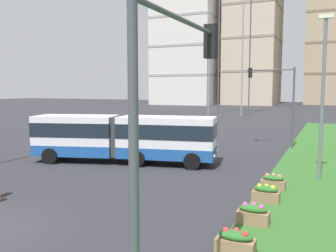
{
  "coord_description": "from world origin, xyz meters",
  "views": [
    {
      "loc": [
        10.74,
        -7.67,
        4.75
      ],
      "look_at": [
        0.57,
        14.64,
        2.2
      ],
      "focal_mm": 38.31,
      "sensor_mm": 36.0,
      "label": 1
    }
  ],
  "objects_px": {
    "flower_planter_2": "(266,193)",
    "apartment_tower_westcentre": "(254,26)",
    "flower_planter_3": "(273,182)",
    "streetlight_median": "(323,91)",
    "articulated_bus": "(124,137)",
    "traffic_light_near_right": "(169,113)",
    "apartment_tower_west": "(186,35)",
    "flower_planter_0": "(235,242)",
    "flower_planter_1": "(253,214)",
    "traffic_light_far_right": "(278,93)"
  },
  "relations": [
    {
      "from": "articulated_bus",
      "to": "flower_planter_3",
      "type": "relative_size",
      "value": 10.95
    },
    {
      "from": "articulated_bus",
      "to": "apartment_tower_west",
      "type": "distance_m",
      "value": 90.02
    },
    {
      "from": "traffic_light_far_right",
      "to": "apartment_tower_westcentre",
      "type": "height_order",
      "value": "apartment_tower_westcentre"
    },
    {
      "from": "traffic_light_near_right",
      "to": "apartment_tower_westcentre",
      "type": "relative_size",
      "value": 0.13
    },
    {
      "from": "apartment_tower_west",
      "to": "articulated_bus",
      "type": "bearing_deg",
      "value": -70.98
    },
    {
      "from": "traffic_light_near_right",
      "to": "apartment_tower_west",
      "type": "distance_m",
      "value": 105.3
    },
    {
      "from": "apartment_tower_west",
      "to": "apartment_tower_westcentre",
      "type": "distance_m",
      "value": 20.34
    },
    {
      "from": "flower_planter_3",
      "to": "streetlight_median",
      "type": "xyz_separation_m",
      "value": [
        1.9,
        2.83,
        4.22
      ]
    },
    {
      "from": "streetlight_median",
      "to": "traffic_light_far_right",
      "type": "bearing_deg",
      "value": 109.3
    },
    {
      "from": "articulated_bus",
      "to": "flower_planter_2",
      "type": "height_order",
      "value": "articulated_bus"
    },
    {
      "from": "flower_planter_0",
      "to": "flower_planter_1",
      "type": "xyz_separation_m",
      "value": [
        0.0,
        2.52,
        0.0
      ]
    },
    {
      "from": "traffic_light_far_right",
      "to": "traffic_light_near_right",
      "type": "bearing_deg",
      "value": -87.16
    },
    {
      "from": "flower_planter_0",
      "to": "flower_planter_2",
      "type": "height_order",
      "value": "same"
    },
    {
      "from": "traffic_light_near_right",
      "to": "streetlight_median",
      "type": "height_order",
      "value": "streetlight_median"
    },
    {
      "from": "traffic_light_far_right",
      "to": "apartment_tower_west",
      "type": "relative_size",
      "value": 0.15
    },
    {
      "from": "articulated_bus",
      "to": "flower_planter_0",
      "type": "height_order",
      "value": "articulated_bus"
    },
    {
      "from": "flower_planter_0",
      "to": "apartment_tower_west",
      "type": "distance_m",
      "value": 102.78
    },
    {
      "from": "apartment_tower_westcentre",
      "to": "streetlight_median",
      "type": "bearing_deg",
      "value": -76.53
    },
    {
      "from": "flower_planter_3",
      "to": "apartment_tower_west",
      "type": "relative_size",
      "value": 0.03
    },
    {
      "from": "articulated_bus",
      "to": "streetlight_median",
      "type": "bearing_deg",
      "value": 0.55
    },
    {
      "from": "flower_planter_1",
      "to": "flower_planter_0",
      "type": "bearing_deg",
      "value": -90.0
    },
    {
      "from": "streetlight_median",
      "to": "apartment_tower_westcentre",
      "type": "xyz_separation_m",
      "value": [
        -21.78,
        90.93,
        18.95
      ]
    },
    {
      "from": "flower_planter_3",
      "to": "apartment_tower_west",
      "type": "height_order",
      "value": "apartment_tower_west"
    },
    {
      "from": "flower_planter_0",
      "to": "traffic_light_far_right",
      "type": "height_order",
      "value": "traffic_light_far_right"
    },
    {
      "from": "articulated_bus",
      "to": "flower_planter_3",
      "type": "distance_m",
      "value": 10.22
    },
    {
      "from": "apartment_tower_west",
      "to": "flower_planter_0",
      "type": "bearing_deg",
      "value": -67.56
    },
    {
      "from": "traffic_light_near_right",
      "to": "traffic_light_far_right",
      "type": "bearing_deg",
      "value": 92.84
    },
    {
      "from": "articulated_bus",
      "to": "flower_planter_1",
      "type": "bearing_deg",
      "value": -37.29
    },
    {
      "from": "articulated_bus",
      "to": "apartment_tower_westcentre",
      "type": "distance_m",
      "value": 94.19
    },
    {
      "from": "flower_planter_0",
      "to": "flower_planter_2",
      "type": "bearing_deg",
      "value": 90.0
    },
    {
      "from": "traffic_light_near_right",
      "to": "apartment_tower_west",
      "type": "xyz_separation_m",
      "value": [
        -38.03,
        96.76,
        16.71
      ]
    },
    {
      "from": "traffic_light_far_right",
      "to": "apartment_tower_west",
      "type": "bearing_deg",
      "value": 116.76
    },
    {
      "from": "flower_planter_3",
      "to": "apartment_tower_westcentre",
      "type": "bearing_deg",
      "value": 101.97
    },
    {
      "from": "flower_planter_2",
      "to": "apartment_tower_westcentre",
      "type": "bearing_deg",
      "value": 101.72
    },
    {
      "from": "flower_planter_1",
      "to": "apartment_tower_westcentre",
      "type": "distance_m",
      "value": 103.11
    },
    {
      "from": "flower_planter_1",
      "to": "articulated_bus",
      "type": "bearing_deg",
      "value": 142.71
    },
    {
      "from": "flower_planter_3",
      "to": "articulated_bus",
      "type": "bearing_deg",
      "value": 164.47
    },
    {
      "from": "apartment_tower_west",
      "to": "flower_planter_2",
      "type": "bearing_deg",
      "value": -66.38
    },
    {
      "from": "streetlight_median",
      "to": "apartment_tower_westcentre",
      "type": "bearing_deg",
      "value": 103.47
    },
    {
      "from": "flower_planter_3",
      "to": "traffic_light_near_right",
      "type": "xyz_separation_m",
      "value": [
        -0.4,
        -10.93,
        3.89
      ]
    },
    {
      "from": "flower_planter_1",
      "to": "traffic_light_far_right",
      "type": "bearing_deg",
      "value": 95.15
    },
    {
      "from": "flower_planter_2",
      "to": "apartment_tower_west",
      "type": "distance_m",
      "value": 98.09
    },
    {
      "from": "streetlight_median",
      "to": "flower_planter_0",
      "type": "bearing_deg",
      "value": -100.68
    },
    {
      "from": "articulated_bus",
      "to": "traffic_light_near_right",
      "type": "distance_m",
      "value": 16.77
    },
    {
      "from": "traffic_light_far_right",
      "to": "traffic_light_near_right",
      "type": "height_order",
      "value": "traffic_light_far_right"
    },
    {
      "from": "apartment_tower_westcentre",
      "to": "articulated_bus",
      "type": "bearing_deg",
      "value": -83.67
    },
    {
      "from": "traffic_light_near_right",
      "to": "flower_planter_2",
      "type": "bearing_deg",
      "value": 87.42
    },
    {
      "from": "flower_planter_0",
      "to": "traffic_light_far_right",
      "type": "relative_size",
      "value": 0.17
    },
    {
      "from": "flower_planter_2",
      "to": "traffic_light_far_right",
      "type": "relative_size",
      "value": 0.17
    },
    {
      "from": "flower_planter_0",
      "to": "traffic_light_far_right",
      "type": "distance_m",
      "value": 20.45
    }
  ]
}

